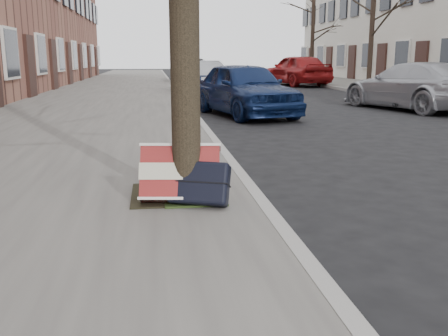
{
  "coord_description": "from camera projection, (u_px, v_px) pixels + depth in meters",
  "views": [
    {
      "loc": [
        -2.2,
        -3.36,
        1.39
      ],
      "look_at": [
        -1.61,
        0.8,
        0.45
      ],
      "focal_mm": 40.0,
      "sensor_mm": 36.0,
      "label": 1
    }
  ],
  "objects": [
    {
      "name": "ground",
      "position": [
        444.0,
        241.0,
        3.85
      ],
      "size": [
        120.0,
        120.0,
        0.0
      ],
      "primitive_type": "plane",
      "color": "black",
      "rests_on": "ground"
    },
    {
      "name": "near_sidewalk",
      "position": [
        111.0,
        95.0,
        17.83
      ],
      "size": [
        5.0,
        70.0,
        0.12
      ],
      "primitive_type": "cube",
      "color": "slate",
      "rests_on": "ground"
    },
    {
      "name": "far_sidewalk",
      "position": [
        412.0,
        92.0,
        19.4
      ],
      "size": [
        4.0,
        70.0,
        0.12
      ],
      "primitive_type": "cube",
      "color": "slate",
      "rests_on": "ground"
    },
    {
      "name": "dirt_patch",
      "position": [
        177.0,
        194.0,
        4.71
      ],
      "size": [
        0.85,
        0.85,
        0.02
      ],
      "primitive_type": "cube",
      "color": "black",
      "rests_on": "near_sidewalk"
    },
    {
      "name": "suitcase_red",
      "position": [
        180.0,
        174.0,
        4.39
      ],
      "size": [
        0.73,
        0.47,
        0.53
      ],
      "primitive_type": "cube",
      "rotation": [
        -0.42,
        0.0,
        -0.14
      ],
      "color": "maroon",
      "rests_on": "near_sidewalk"
    },
    {
      "name": "suitcase_navy",
      "position": [
        199.0,
        183.0,
        4.32
      ],
      "size": [
        0.6,
        0.47,
        0.41
      ],
      "primitive_type": "cube",
      "rotation": [
        -0.42,
        0.0,
        -0.35
      ],
      "color": "black",
      "rests_on": "near_sidewalk"
    },
    {
      "name": "car_near_front",
      "position": [
        245.0,
        89.0,
        11.99
      ],
      "size": [
        2.4,
        4.07,
        1.3
      ],
      "primitive_type": "imported",
      "rotation": [
        0.0,
        0.0,
        0.24
      ],
      "color": "#0D1C44",
      "rests_on": "ground"
    },
    {
      "name": "car_near_mid",
      "position": [
        203.0,
        78.0,
        18.54
      ],
      "size": [
        2.15,
        4.05,
        1.27
      ],
      "primitive_type": "imported",
      "rotation": [
        0.0,
        0.0,
        0.22
      ],
      "color": "#939599",
      "rests_on": "ground"
    },
    {
      "name": "car_near_back",
      "position": [
        193.0,
        71.0,
        27.11
      ],
      "size": [
        2.32,
        4.87,
        1.34
      ],
      "primitive_type": "imported",
      "rotation": [
        0.0,
        0.0,
        0.02
      ],
      "color": "#333337",
      "rests_on": "ground"
    },
    {
      "name": "car_far_front",
      "position": [
        413.0,
        86.0,
        13.38
      ],
      "size": [
        2.81,
        4.67,
        1.27
      ],
      "primitive_type": "imported",
      "rotation": [
        0.0,
        0.0,
        3.39
      ],
      "color": "#A1A2A8",
      "rests_on": "ground"
    },
    {
      "name": "car_far_back",
      "position": [
        296.0,
        70.0,
        24.77
      ],
      "size": [
        2.85,
        4.83,
        1.54
      ],
      "primitive_type": "imported",
      "rotation": [
        0.0,
        0.0,
        3.38
      ],
      "color": "maroon",
      "rests_on": "ground"
    },
    {
      "name": "tree_far_b",
      "position": [
        372.0,
        32.0,
        21.42
      ],
      "size": [
        0.21,
        0.21,
        4.68
      ],
      "primitive_type": "cylinder",
      "color": "black",
      "rests_on": "far_sidewalk"
    },
    {
      "name": "tree_far_c",
      "position": [
        313.0,
        34.0,
        29.26
      ],
      "size": [
        0.22,
        0.22,
        5.24
      ],
      "primitive_type": "cylinder",
      "color": "black",
      "rests_on": "far_sidewalk"
    }
  ]
}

